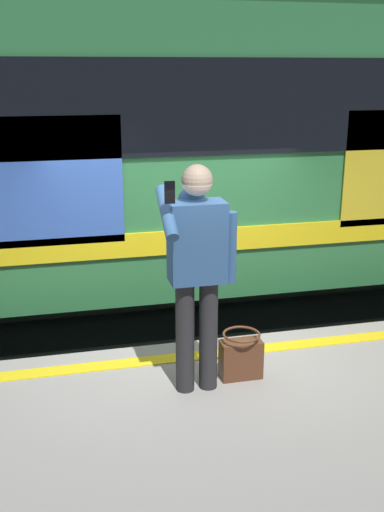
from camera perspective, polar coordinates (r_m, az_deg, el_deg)
name	(u,v)px	position (r m, az deg, el deg)	size (l,w,h in m)	color
ground_plane	(194,428)	(5.91, 0.15, -16.03)	(24.89, 24.89, 0.00)	#3D3D3F
safety_line	(202,355)	(5.20, 0.94, -9.40)	(13.83, 0.16, 0.01)	yellow
track_rail_near	(162,348)	(7.21, -2.83, -8.73)	(18.35, 0.08, 0.16)	slate
track_rail_far	(144,304)	(8.51, -4.63, -4.57)	(18.35, 0.08, 0.16)	slate
train_carriage	(201,134)	(7.35, 0.90, 11.51)	(10.65, 2.95, 3.93)	#2D723F
passenger	(197,261)	(4.32, 0.47, -0.52)	(0.57, 0.55, 1.72)	#262628
handbag	(241,357)	(4.81, 4.67, -9.53)	(0.33, 0.30, 0.38)	#59331E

